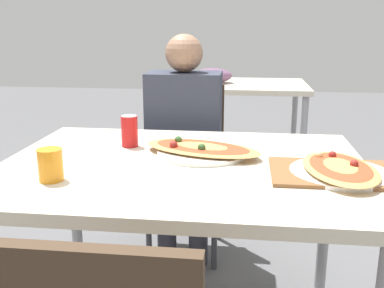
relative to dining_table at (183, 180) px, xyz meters
The scene contains 9 objects.
dining_table is the anchor object (origin of this frame).
chair_far_seated 0.84m from the dining_table, 96.43° to the left, with size 0.40×0.40×0.91m.
person_seated 0.71m from the dining_table, 97.50° to the left, with size 0.37×0.26×1.18m.
pizza_main 0.15m from the dining_table, 63.53° to the left, with size 0.50×0.35×0.05m.
soda_can 0.33m from the dining_table, 141.50° to the left, with size 0.07×0.07×0.12m.
drink_glass 0.46m from the dining_table, 148.62° to the right, with size 0.08×0.08×0.10m.
serving_tray 0.51m from the dining_table, ahead, with size 0.40×0.29×0.01m.
pizza_second 0.54m from the dining_table, ahead, with size 0.32×0.40×0.05m.
background_table 2.22m from the dining_table, 86.94° to the left, with size 1.10×0.80×0.87m.
Camera 1 is at (0.21, -1.50, 1.23)m, focal length 42.00 mm.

